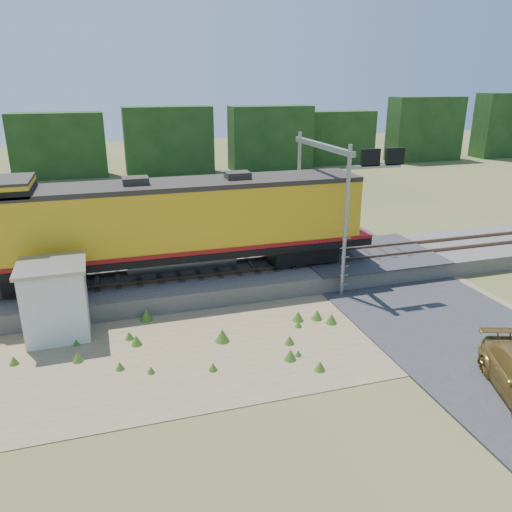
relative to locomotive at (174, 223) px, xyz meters
name	(u,v)px	position (x,y,z in m)	size (l,w,h in m)	color
ground	(275,342)	(2.75, -6.00, -3.25)	(140.00, 140.00, 0.00)	#475123
ballast	(235,276)	(2.75, 0.00, -2.85)	(70.00, 5.00, 0.80)	slate
rails	(234,266)	(2.75, 0.00, -2.37)	(70.00, 1.54, 0.16)	brown
dirt_shoulder	(220,343)	(0.75, -5.50, -3.24)	(26.00, 8.00, 0.03)	#8C7754
road	(424,308)	(9.75, -5.26, -3.16)	(7.00, 66.00, 0.86)	#38383A
tree_line_north	(157,144)	(2.75, 32.00, -0.18)	(130.00, 3.00, 6.50)	black
weed_clumps	(182,355)	(-0.75, -5.90, -3.25)	(15.00, 6.20, 0.56)	#3C641C
locomotive	(174,223)	(0.00, 0.00, 0.00)	(18.01, 2.75, 4.65)	black
shed	(56,299)	(-5.00, -3.01, -1.78)	(2.50, 2.50, 2.92)	silver
signal_gantry	(334,176)	(7.40, -0.66, 1.86)	(2.69, 6.20, 6.79)	gray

